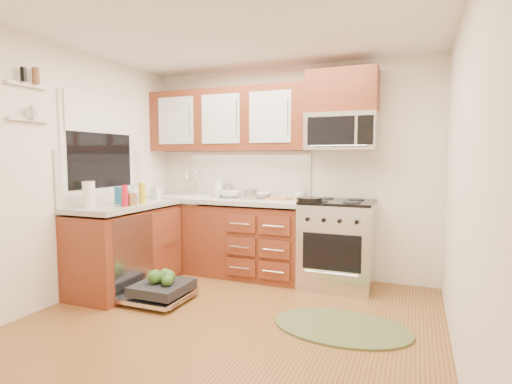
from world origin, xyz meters
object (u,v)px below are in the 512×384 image
at_px(microwave, 341,132).
at_px(bowl_b, 231,194).
at_px(upper_cabinets, 227,120).
at_px(dishwasher, 159,291).
at_px(paper_towel_roll, 89,194).
at_px(range, 337,244).
at_px(cutting_board, 279,198).
at_px(bowl_a, 258,195).
at_px(stock_pot, 250,194).
at_px(rug, 341,327).
at_px(cup, 301,195).
at_px(sink, 185,206).
at_px(skillet, 309,200).

height_order(microwave, bowl_b, microwave).
distance_m(upper_cabinets, dishwasher, 2.19).
bearing_deg(paper_towel_roll, range, 30.75).
distance_m(cutting_board, paper_towel_roll, 2.07).
distance_m(dishwasher, bowl_a, 1.62).
distance_m(microwave, stock_pot, 1.27).
bearing_deg(upper_cabinets, dishwasher, -96.04).
relative_size(cutting_board, paper_towel_roll, 1.08).
relative_size(rug, cup, 8.73).
bearing_deg(paper_towel_roll, upper_cabinets, 61.08).
bearing_deg(microwave, upper_cabinets, 178.98).
height_order(sink, rug, sink).
relative_size(dishwasher, cutting_board, 2.49).
xyz_separation_m(microwave, paper_towel_roll, (-2.21, -1.44, -0.65)).
height_order(upper_cabinets, cutting_board, upper_cabinets).
relative_size(microwave, cup, 5.80).
bearing_deg(stock_pot, bowl_a, 70.53).
bearing_deg(skillet, range, 44.30).
relative_size(stock_pot, cup, 1.49).
relative_size(dishwasher, paper_towel_roll, 2.70).
bearing_deg(bowl_a, range, -7.63).
distance_m(skillet, cutting_board, 0.59).
relative_size(rug, stock_pot, 5.84).
height_order(paper_towel_roll, bowl_b, paper_towel_roll).
xyz_separation_m(stock_pot, bowl_a, (0.05, 0.14, -0.02)).
bearing_deg(dishwasher, range, 36.27).
bearing_deg(cup, skillet, -64.14).
xyz_separation_m(upper_cabinets, paper_towel_roll, (-0.81, -1.46, -0.82)).
height_order(range, rug, range).
relative_size(microwave, bowl_b, 2.90).
bearing_deg(microwave, dishwasher, -140.93).
xyz_separation_m(microwave, skillet, (-0.26, -0.37, -0.73)).
bearing_deg(microwave, cutting_board, 180.00).
height_order(rug, bowl_b, bowl_b).
relative_size(dishwasher, bowl_a, 2.44).
bearing_deg(cutting_board, upper_cabinets, 177.91).
relative_size(cutting_board, bowl_a, 0.98).
bearing_deg(skillet, rug, -59.32).
bearing_deg(bowl_a, microwave, -0.73).
distance_m(bowl_a, cup, 0.52).
height_order(cutting_board, bowl_a, bowl_a).
bearing_deg(rug, cutting_board, 128.50).
bearing_deg(cup, sink, -171.30).
bearing_deg(paper_towel_roll, cutting_board, 43.91).
bearing_deg(cutting_board, bowl_a, 177.32).
bearing_deg(bowl_b, cup, 8.29).
xyz_separation_m(rug, bowl_b, (-1.58, 1.18, 0.96)).
relative_size(range, dishwasher, 1.36).
xyz_separation_m(skillet, bowl_a, (-0.73, 0.38, -0.01)).
bearing_deg(sink, microwave, 3.85).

